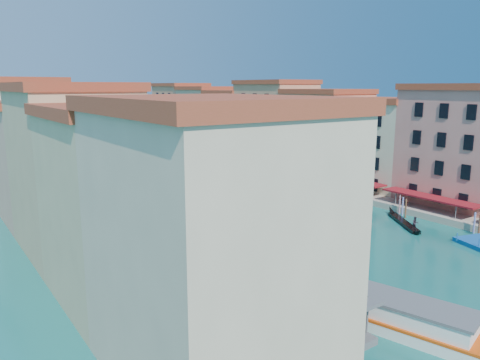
% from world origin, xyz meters
% --- Properties ---
extents(left_bank_palazzos, '(12.80, 128.40, 21.00)m').
position_xyz_m(left_bank_palazzos, '(-26.00, 64.68, 9.71)').
color(left_bank_palazzos, '#C2AB8B').
rests_on(left_bank_palazzos, ground).
extents(right_bank_palazzos, '(12.80, 128.40, 21.00)m').
position_xyz_m(right_bank_palazzos, '(30.00, 65.00, 9.75)').
color(right_bank_palazzos, '#994238').
rests_on(right_bank_palazzos, ground).
extents(quay, '(4.00, 140.00, 1.00)m').
position_xyz_m(quay, '(22.00, 65.00, 0.50)').
color(quay, '#A99B88').
rests_on(quay, ground).
extents(restaurant_awnings, '(3.20, 44.55, 3.12)m').
position_xyz_m(restaurant_awnings, '(22.19, 23.00, 2.99)').
color(restaurant_awnings, maroon).
rests_on(restaurant_awnings, ground).
extents(vaporetto_stop, '(5.40, 16.40, 3.65)m').
position_xyz_m(vaporetto_stop, '(-16.00, 12.00, 1.44)').
color(vaporetto_stop, '#5B5A5D').
rests_on(vaporetto_stop, ground).
extents(mooring_poles_right, '(1.44, 54.24, 3.20)m').
position_xyz_m(mooring_poles_right, '(19.10, 28.80, 1.30)').
color(mooring_poles_right, brown).
rests_on(mooring_poles_right, ground).
extents(mooring_poles_left, '(0.24, 8.24, 3.20)m').
position_xyz_m(mooring_poles_left, '(-18.50, 12.00, 1.30)').
color(mooring_poles_left, brown).
rests_on(mooring_poles_left, ground).
extents(vaporetto_near, '(8.91, 18.47, 2.68)m').
position_xyz_m(vaporetto_near, '(-10.67, 6.00, 1.21)').
color(vaporetto_near, white).
rests_on(vaporetto_near, ground).
extents(vaporetto_far, '(5.72, 19.63, 2.88)m').
position_xyz_m(vaporetto_far, '(-6.71, 58.43, 1.30)').
color(vaporetto_far, silver).
rests_on(vaporetto_far, ground).
extents(gondola_fore, '(3.37, 11.32, 2.28)m').
position_xyz_m(gondola_fore, '(6.53, 36.20, 0.38)').
color(gondola_fore, black).
rests_on(gondola_fore, ground).
extents(gondola_right, '(7.62, 11.08, 2.51)m').
position_xyz_m(gondola_right, '(15.27, 22.80, 0.48)').
color(gondola_right, black).
rests_on(gondola_right, ground).
extents(gondola_far, '(1.22, 10.83, 1.53)m').
position_xyz_m(gondola_far, '(3.95, 59.98, 0.31)').
color(gondola_far, black).
rests_on(gondola_far, ground).
extents(motorboat_mid, '(3.69, 8.13, 1.62)m').
position_xyz_m(motorboat_mid, '(-5.23, 56.20, 0.63)').
color(motorboat_mid, silver).
rests_on(motorboat_mid, ground).
extents(motorboat_far, '(3.80, 6.81, 1.35)m').
position_xyz_m(motorboat_far, '(0.56, 90.18, 0.52)').
color(motorboat_far, silver).
rests_on(motorboat_far, ground).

